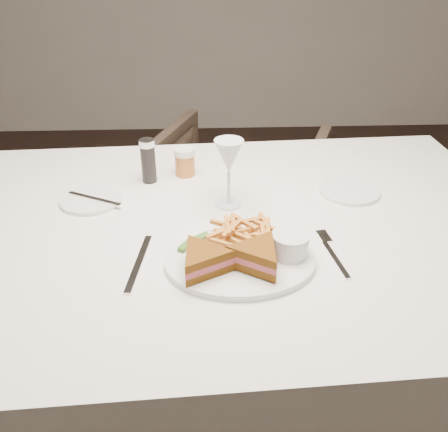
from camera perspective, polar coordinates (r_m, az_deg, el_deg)
name	(u,v)px	position (r m, az deg, el deg)	size (l,w,h in m)	color
ground	(162,398)	(1.79, -7.13, -19.94)	(5.00, 5.00, 0.00)	black
table	(223,337)	(1.43, -0.09, -13.70)	(1.50, 1.00, 0.75)	white
chair_far	(235,200)	(2.13, 1.26, 1.85)	(0.67, 0.63, 0.69)	#423328
table_setting	(232,225)	(1.12, 0.96, -1.05)	(0.84, 0.63, 0.18)	white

